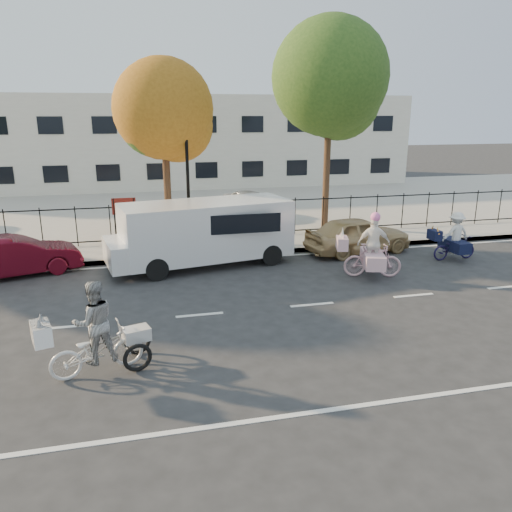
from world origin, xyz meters
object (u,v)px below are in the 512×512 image
object	(u,v)px
bull_bike	(454,241)
gold_sedan	(358,235)
lamppost	(187,164)
lot_car_d	(251,203)
zebra_trike	(96,338)
white_van	(203,231)
unicorn_bike	(372,253)
red_sedan	(16,256)

from	to	relation	value
bull_bike	gold_sedan	world-z (taller)	bull_bike
lamppost	bull_bike	size ratio (longest dim) A/B	2.42
bull_bike	lot_car_d	world-z (taller)	bull_bike
lot_car_d	zebra_trike	bearing A→B (deg)	-136.40
gold_sedan	white_van	bearing A→B (deg)	83.06
white_van	lot_car_d	distance (m)	7.69
lamppost	unicorn_bike	xyz separation A→B (m)	(5.06, -4.99, -2.36)
zebra_trike	unicorn_bike	world-z (taller)	unicorn_bike
red_sedan	unicorn_bike	bearing A→B (deg)	-121.82
unicorn_bike	gold_sedan	distance (m)	2.80
zebra_trike	gold_sedan	distance (m)	11.05
lamppost	unicorn_bike	distance (m)	7.49
lamppost	red_sedan	bearing A→B (deg)	-157.80
gold_sedan	lot_car_d	distance (m)	7.14
lot_car_d	bull_bike	bearing A→B (deg)	-79.49
red_sedan	zebra_trike	bearing A→B (deg)	-175.29
lot_car_d	unicorn_bike	bearing A→B (deg)	-102.02
bull_bike	white_van	bearing A→B (deg)	79.42
gold_sedan	lot_car_d	world-z (taller)	lot_car_d
unicorn_bike	bull_bike	distance (m)	3.80
bull_bike	lamppost	bearing A→B (deg)	64.27
unicorn_bike	gold_sedan	world-z (taller)	unicorn_bike
unicorn_bike	gold_sedan	xyz separation A→B (m)	(0.77, 2.69, -0.09)
zebra_trike	red_sedan	distance (m)	7.48
gold_sedan	unicorn_bike	bearing A→B (deg)	154.53
red_sedan	lot_car_d	bearing A→B (deg)	-71.09
zebra_trike	lot_car_d	distance (m)	14.98
white_van	red_sedan	xyz separation A→B (m)	(-5.83, 0.25, -0.55)
lamppost	bull_bike	xyz separation A→B (m)	(8.70, -3.89, -2.45)
unicorn_bike	lot_car_d	distance (m)	9.56
zebra_trike	lot_car_d	world-z (taller)	zebra_trike
white_van	zebra_trike	bearing A→B (deg)	-124.69
unicorn_bike	bull_bike	xyz separation A→B (m)	(3.64, 1.10, -0.09)
unicorn_bike	lot_car_d	world-z (taller)	unicorn_bike
zebra_trike	unicorn_bike	xyz separation A→B (m)	(7.85, 4.22, 0.03)
bull_bike	lot_car_d	distance (m)	9.85
zebra_trike	bull_bike	world-z (taller)	zebra_trike
bull_bike	red_sedan	bearing A→B (deg)	82.04
zebra_trike	white_van	world-z (taller)	white_van
bull_bike	lot_car_d	xyz separation A→B (m)	(-5.28, 8.31, 0.09)
unicorn_bike	lot_car_d	xyz separation A→B (m)	(-1.65, 9.41, 0.00)
bull_bike	red_sedan	size ratio (longest dim) A/B	0.47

